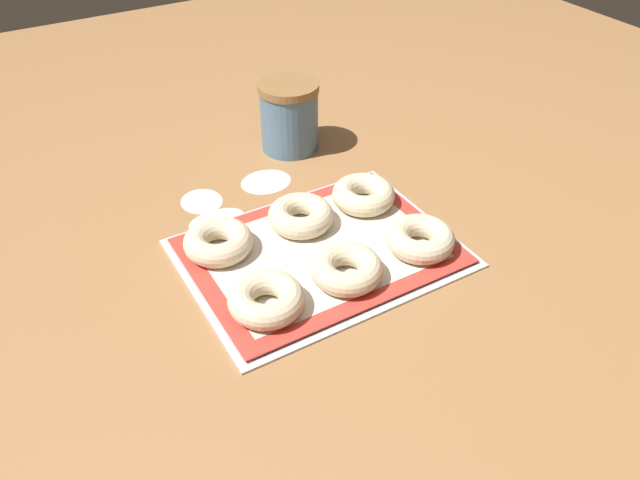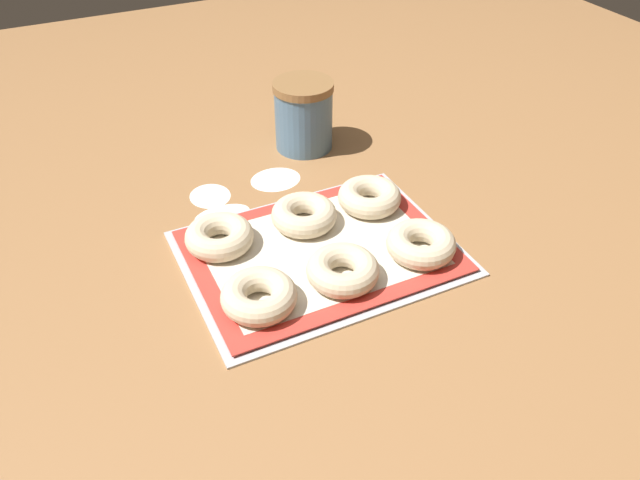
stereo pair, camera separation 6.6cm
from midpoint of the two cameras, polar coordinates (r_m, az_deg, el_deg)
name	(u,v)px [view 1 (the left image)]	position (r m, az deg, el deg)	size (l,w,h in m)	color
ground_plane	(320,263)	(1.03, -1.87, -2.18)	(2.80, 2.80, 0.00)	olive
baking_tray	(320,253)	(1.05, -1.81, -1.20)	(0.45, 0.34, 0.01)	#B2B5BA
baking_mat	(320,250)	(1.04, -1.81, -0.97)	(0.42, 0.31, 0.00)	red
bagel_front_left	(266,299)	(0.93, -6.99, -5.45)	(0.12, 0.12, 0.04)	beige
bagel_front_center	(347,269)	(0.97, 0.50, -2.69)	(0.12, 0.12, 0.04)	beige
bagel_front_right	(420,239)	(1.04, 7.35, 0.08)	(0.12, 0.12, 0.04)	beige
bagel_back_left	(218,242)	(1.05, -11.09, -0.19)	(0.12, 0.12, 0.04)	beige
bagel_back_center	(301,216)	(1.09, -3.52, 2.20)	(0.12, 0.12, 0.04)	beige
bagel_back_right	(363,195)	(1.14, 2.33, 4.13)	(0.12, 0.12, 0.04)	beige
flour_canister	(289,116)	(1.32, -4.29, 11.21)	(0.12, 0.12, 0.15)	slate
flour_patch_near	(202,201)	(1.20, -12.34, 3.50)	(0.08, 0.08, 0.00)	white
flour_patch_far	(216,219)	(1.15, -11.09, 1.83)	(0.10, 0.06, 0.00)	white
flour_patch_side	(266,181)	(1.24, -6.51, 5.34)	(0.10, 0.09, 0.00)	white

